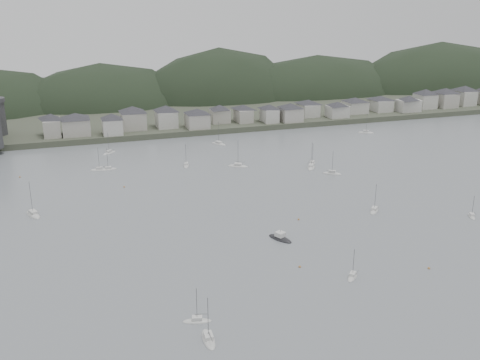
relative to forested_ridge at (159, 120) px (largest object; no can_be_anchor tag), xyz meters
name	(u,v)px	position (x,y,z in m)	size (l,w,h in m)	color
ground	(337,294)	(-4.83, -269.40, 11.28)	(900.00, 900.00, 0.00)	slate
far_shore_land	(145,97)	(-4.83, 25.60, 12.78)	(900.00, 250.00, 3.00)	#383D2D
forested_ridge	(159,120)	(0.00, 0.00, 0.00)	(851.55, 103.94, 102.57)	black
waterfront_town	(263,111)	(45.75, -86.06, 19.95)	(451.48, 28.46, 12.92)	#A39F95
moored_fleet	(162,197)	(-32.56, -187.03, 11.46)	(249.36, 177.06, 13.45)	beige
motor_launch_far	(280,238)	(-5.73, -235.24, 11.57)	(6.66, 9.15, 4.06)	black
mooring_buoys	(211,217)	(-20.94, -211.80, 11.43)	(109.06, 121.06, 0.70)	#AC7339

